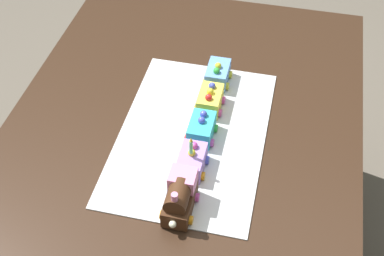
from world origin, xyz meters
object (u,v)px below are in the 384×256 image
cake_car_flatbed_lavender (192,161)px  cake_car_hopper_sky_blue (218,74)px  birthday_candle (191,146)px  cake_car_gondola_turquoise (201,129)px  dining_table (180,158)px  cake_locomotive (180,197)px  cake_car_caboose_lemon (210,100)px

cake_car_flatbed_lavender → cake_car_hopper_sky_blue: (0.35, 0.00, 0.00)m
birthday_candle → cake_car_gondola_turquoise: bearing=-0.0°
dining_table → cake_car_flatbed_lavender: 0.19m
cake_locomotive → cake_car_caboose_lemon: bearing=-0.0°
cake_car_caboose_lemon → cake_car_gondola_turquoise: bearing=180.0°
cake_car_flatbed_lavender → cake_car_gondola_turquoise: size_ratio=1.00×
cake_car_flatbed_lavender → cake_car_gondola_turquoise: bearing=0.0°
cake_car_flatbed_lavender → cake_car_gondola_turquoise: same height
cake_car_gondola_turquoise → dining_table: bearing=90.0°
cake_car_hopper_sky_blue → cake_car_caboose_lemon: bearing=180.0°
dining_table → birthday_candle: size_ratio=25.28×
cake_locomotive → cake_car_gondola_turquoise: cake_locomotive is taller
cake_car_flatbed_lavender → cake_car_hopper_sky_blue: size_ratio=1.00×
cake_locomotive → birthday_candle: birthday_candle is taller
cake_locomotive → cake_car_gondola_turquoise: 0.25m
cake_car_flatbed_lavender → cake_car_gondola_turquoise: (0.12, 0.00, 0.00)m
cake_locomotive → cake_car_flatbed_lavender: bearing=-0.0°
cake_car_flatbed_lavender → cake_car_hopper_sky_blue: bearing=0.0°
cake_car_caboose_lemon → dining_table: bearing=152.3°
birthday_candle → dining_table: bearing=25.8°
dining_table → birthday_candle: bearing=-154.2°
cake_car_caboose_lemon → cake_locomotive: bearing=180.0°
cake_locomotive → cake_car_caboose_lemon: (0.36, -0.00, -0.02)m
cake_locomotive → birthday_candle: (0.12, 0.00, 0.05)m
cake_car_gondola_turquoise → cake_car_hopper_sky_blue: same height
cake_car_hopper_sky_blue → birthday_candle: bearing=180.0°
cake_car_gondola_turquoise → birthday_candle: (-0.13, 0.00, 0.07)m
cake_car_gondola_turquoise → cake_car_hopper_sky_blue: 0.23m
cake_locomotive → birthday_candle: size_ratio=2.53×
cake_car_gondola_turquoise → birthday_candle: birthday_candle is taller
cake_car_gondola_turquoise → birthday_candle: size_ratio=1.81×
cake_locomotive → birthday_candle: bearing=0.0°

